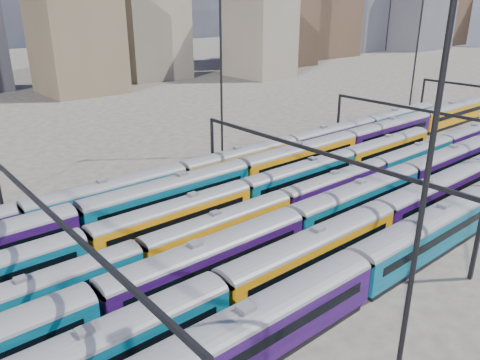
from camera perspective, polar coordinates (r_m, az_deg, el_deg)
ground at (r=52.32m, az=1.06°, el=-6.63°), size 500.00×500.00×0.00m
rake_0 at (r=41.49m, az=13.97°, el=-10.57°), size 136.15×3.32×5.60m
rake_1 at (r=44.31m, az=8.89°, el=-8.21°), size 108.43×3.17×5.35m
rake_2 at (r=42.62m, az=-3.73°, el=-9.28°), size 150.42×3.14×5.30m
rake_3 at (r=54.62m, az=5.32°, el=-2.70°), size 111.67×2.73×4.57m
rake_4 at (r=51.42m, az=-8.02°, el=-4.17°), size 99.39×2.91×4.90m
rake_5 at (r=62.58m, az=0.24°, el=1.05°), size 135.80×3.31×5.59m
rake_6 at (r=62.96m, az=-7.07°, el=0.76°), size 124.08×3.03×5.10m
gantry_1 at (r=40.42m, az=-20.94°, el=-6.08°), size 0.35×40.35×8.03m
gantry_2 at (r=56.27m, az=8.83°, el=2.64°), size 0.35×40.35×8.03m
gantry_3 at (r=80.62m, az=23.26°, el=6.74°), size 0.35×40.35×8.03m
mast_2 at (r=30.40m, az=21.75°, el=-0.27°), size 1.40×0.50×25.60m
mast_3 at (r=75.18m, az=-2.32°, el=13.07°), size 1.40×0.50×25.60m
mast_5 at (r=110.68m, az=20.71°, el=14.31°), size 1.40×0.50×25.60m
skyline at (r=195.20m, az=4.15°, el=19.85°), size 399.22×60.48×50.03m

